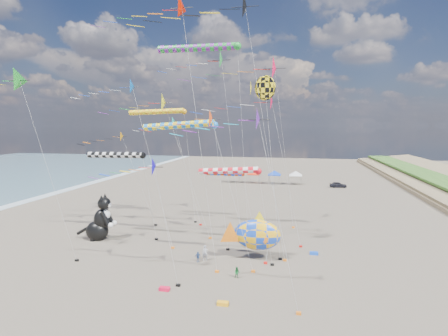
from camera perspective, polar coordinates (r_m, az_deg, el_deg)
The scene contains 31 objects.
ground at distance 29.13m, azimuth -8.17°, elevation -21.84°, with size 260.00×260.00×0.00m, color brown.
delta_kite_0 at distance 37.56m, azimuth 3.53°, elevation 24.66°, with size 15.49×3.03×27.19m.
delta_kite_1 at distance 51.18m, azimuth -17.01°, elevation 4.48°, with size 10.42×1.50×13.30m.
delta_kite_2 at distance 40.86m, azimuth -29.19°, elevation 12.08°, with size 11.67×2.56×19.79m.
delta_kite_3 at distance 48.35m, azimuth 7.03°, elevation 15.56°, with size 16.04×3.28×23.15m.
delta_kite_4 at distance 41.30m, azimuth -15.75°, elevation 12.35°, with size 11.33×1.85×19.40m.
delta_kite_5 at distance 43.70m, azimuth -8.94°, elevation 10.14°, with size 12.51×2.43×17.99m.
delta_kite_6 at distance 33.01m, azimuth -2.90°, elevation 7.62°, with size 10.62×2.02×15.73m.
delta_kite_7 at distance 49.52m, azimuth -9.11°, elevation 6.98°, with size 9.70×1.83×15.39m.
delta_kite_8 at distance 40.22m, azimuth 7.23°, elevation 10.35°, with size 11.98×2.22×17.87m.
delta_kite_9 at distance 34.60m, azimuth -7.52°, elevation 24.51°, with size 11.24×2.30×25.94m.
delta_kite_10 at distance 30.79m, azimuth -13.21°, elevation -0.62°, with size 8.33×1.86×11.32m.
delta_kite_11 at distance 25.29m, azimuth 4.58°, elevation 7.24°, with size 9.30×1.87×15.43m.
delta_kite_12 at distance 45.17m, azimuth -1.70°, elevation 16.77°, with size 10.84×2.44×23.21m.
windsock_0 at distance 39.37m, azimuth -6.92°, elevation 6.88°, with size 10.05×0.81×14.45m.
windsock_1 at distance 51.32m, azimuth -10.55°, elevation 8.96°, with size 9.98×0.78×16.37m.
windsock_2 at distance 44.69m, azimuth -16.98°, elevation 1.99°, with size 9.11×0.77×10.81m.
windsock_3 at distance 44.75m, azimuth -3.67°, elevation 18.92°, with size 11.45×0.95×23.84m.
windsock_4 at distance 34.80m, azimuth 1.27°, elevation -0.56°, with size 7.74×0.66×9.85m.
windsock_5 at distance 49.65m, azimuth 0.46°, elevation -1.00°, with size 6.88×0.65×7.52m.
angelfish_kite at distance 38.00m, azimuth 6.43°, elevation 12.66°, with size 3.74×3.02×19.28m.
cat_inflatable at distance 45.87m, azimuth -19.74°, elevation -7.53°, with size 4.23×2.11×5.71m, color black, non-canonical shape.
fish_inflatable at distance 37.20m, azimuth 5.33°, elevation -10.76°, with size 6.60×3.16×5.19m.
person_adult at distance 37.39m, azimuth -3.12°, elevation -13.71°, with size 0.59×0.39×1.63m, color #9598A1.
child_green at distance 33.57m, azimuth 2.14°, elevation -16.71°, with size 0.51×0.40×1.06m, color #186E2E.
child_blue at distance 37.20m, azimuth -4.29°, elevation -14.25°, with size 0.65×0.27×1.11m, color #244A8E.
kite_bag_0 at distance 40.40m, azimuth 14.47°, elevation -13.33°, with size 0.90×0.44×0.30m, color blue.
kite_bag_1 at distance 31.90m, azimuth -9.70°, elevation -18.88°, with size 0.90×0.44×0.30m, color #F1113C.
kite_bag_2 at distance 29.31m, azimuth -0.20°, elevation -21.24°, with size 0.90×0.44×0.30m, color #FFAB15.
tent_row at distance 84.98m, azimuth 6.56°, elevation -0.45°, with size 19.20×4.20×3.80m.
parked_car at distance 83.61m, azimuth 18.14°, elevation -2.61°, with size 1.51×3.74×1.27m, color #26262D.
Camera 1 is at (8.85, -23.97, 13.98)m, focal length 28.00 mm.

